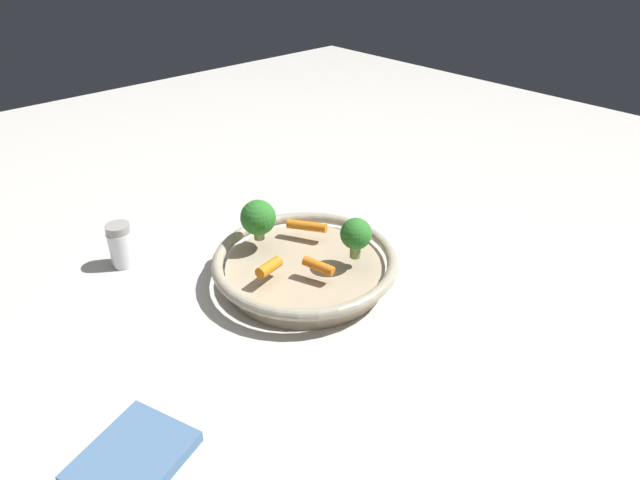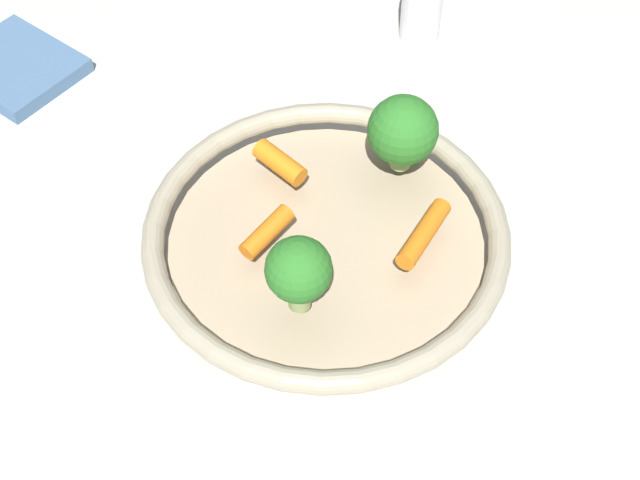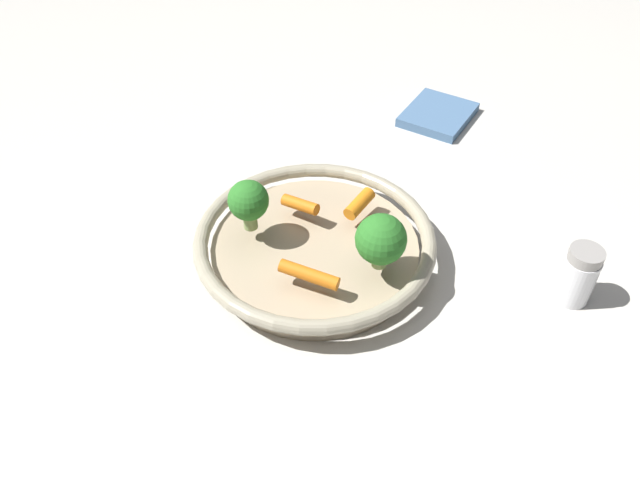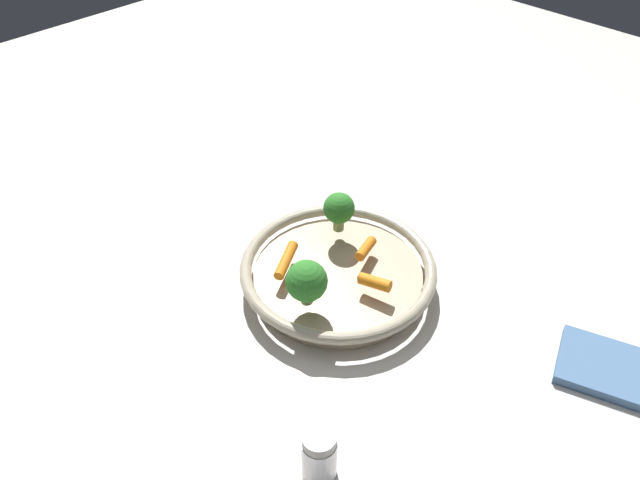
{
  "view_description": "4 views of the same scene",
  "coord_description": "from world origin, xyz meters",
  "px_view_note": "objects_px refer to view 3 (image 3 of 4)",
  "views": [
    {
      "loc": [
        0.45,
        0.52,
        0.49
      ],
      "look_at": [
        -0.02,
        0.01,
        0.07
      ],
      "focal_mm": 30.47,
      "sensor_mm": 36.0,
      "label": 1
    },
    {
      "loc": [
        -0.38,
        0.25,
        0.59
      ],
      "look_at": [
        -0.02,
        0.02,
        0.06
      ],
      "focal_mm": 52.64,
      "sensor_mm": 36.0,
      "label": 2
    },
    {
      "loc": [
        -0.33,
        -0.42,
        0.53
      ],
      "look_at": [
        -0.01,
        -0.03,
        0.06
      ],
      "focal_mm": 35.21,
      "sensor_mm": 36.0,
      "label": 3
    },
    {
      "loc": [
        0.44,
        -0.48,
        0.64
      ],
      "look_at": [
        -0.03,
        -0.01,
        0.07
      ],
      "focal_mm": 34.91,
      "sensor_mm": 36.0,
      "label": 4
    }
  ],
  "objects_px": {
    "baby_carrot_right": "(358,203)",
    "broccoli_floret_small": "(248,201)",
    "broccoli_floret_mid": "(381,240)",
    "dish_towel": "(438,115)",
    "serving_bowl": "(315,246)",
    "baby_carrot_left": "(300,205)",
    "salt_shaker": "(578,275)",
    "baby_carrot_near_rim": "(309,275)"
  },
  "relations": [
    {
      "from": "broccoli_floret_small",
      "to": "salt_shaker",
      "type": "distance_m",
      "value": 0.37
    },
    {
      "from": "serving_bowl",
      "to": "baby_carrot_right",
      "type": "xyz_separation_m",
      "value": [
        0.07,
        0.0,
        0.03
      ]
    },
    {
      "from": "baby_carrot_right",
      "to": "broccoli_floret_small",
      "type": "relative_size",
      "value": 0.71
    },
    {
      "from": "broccoli_floret_small",
      "to": "dish_towel",
      "type": "bearing_deg",
      "value": 10.06
    },
    {
      "from": "baby_carrot_near_rim",
      "to": "baby_carrot_left",
      "type": "bearing_deg",
      "value": 56.93
    },
    {
      "from": "serving_bowl",
      "to": "baby_carrot_left",
      "type": "bearing_deg",
      "value": 73.83
    },
    {
      "from": "baby_carrot_left",
      "to": "salt_shaker",
      "type": "distance_m",
      "value": 0.32
    },
    {
      "from": "dish_towel",
      "to": "serving_bowl",
      "type": "bearing_deg",
      "value": -160.07
    },
    {
      "from": "baby_carrot_right",
      "to": "salt_shaker",
      "type": "xyz_separation_m",
      "value": [
        0.12,
        -0.23,
        -0.02
      ]
    },
    {
      "from": "serving_bowl",
      "to": "baby_carrot_right",
      "type": "height_order",
      "value": "baby_carrot_right"
    },
    {
      "from": "broccoli_floret_mid",
      "to": "salt_shaker",
      "type": "distance_m",
      "value": 0.22
    },
    {
      "from": "baby_carrot_left",
      "to": "baby_carrot_right",
      "type": "distance_m",
      "value": 0.07
    },
    {
      "from": "broccoli_floret_small",
      "to": "broccoli_floret_mid",
      "type": "xyz_separation_m",
      "value": [
        0.07,
        -0.14,
        -0.0
      ]
    },
    {
      "from": "dish_towel",
      "to": "broccoli_floret_mid",
      "type": "bearing_deg",
      "value": -147.13
    },
    {
      "from": "baby_carrot_left",
      "to": "broccoli_floret_mid",
      "type": "xyz_separation_m",
      "value": [
        0.01,
        -0.13,
        0.03
      ]
    },
    {
      "from": "serving_bowl",
      "to": "dish_towel",
      "type": "relative_size",
      "value": 2.56
    },
    {
      "from": "baby_carrot_right",
      "to": "broccoli_floret_small",
      "type": "xyz_separation_m",
      "value": [
        -0.12,
        0.05,
        0.03
      ]
    },
    {
      "from": "salt_shaker",
      "to": "broccoli_floret_mid",
      "type": "bearing_deg",
      "value": 139.0
    },
    {
      "from": "baby_carrot_near_rim",
      "to": "broccoli_floret_small",
      "type": "xyz_separation_m",
      "value": [
        -0.0,
        0.11,
        0.03
      ]
    },
    {
      "from": "baby_carrot_right",
      "to": "dish_towel",
      "type": "relative_size",
      "value": 0.41
    },
    {
      "from": "baby_carrot_left",
      "to": "salt_shaker",
      "type": "height_order",
      "value": "salt_shaker"
    },
    {
      "from": "serving_bowl",
      "to": "broccoli_floret_mid",
      "type": "xyz_separation_m",
      "value": [
        0.02,
        -0.08,
        0.06
      ]
    },
    {
      "from": "dish_towel",
      "to": "baby_carrot_left",
      "type": "bearing_deg",
      "value": -166.28
    },
    {
      "from": "baby_carrot_near_rim",
      "to": "baby_carrot_right",
      "type": "distance_m",
      "value": 0.13
    },
    {
      "from": "broccoli_floret_small",
      "to": "dish_towel",
      "type": "relative_size",
      "value": 0.58
    },
    {
      "from": "serving_bowl",
      "to": "broccoli_floret_mid",
      "type": "bearing_deg",
      "value": -75.21
    },
    {
      "from": "baby_carrot_left",
      "to": "salt_shaker",
      "type": "relative_size",
      "value": 0.65
    },
    {
      "from": "salt_shaker",
      "to": "baby_carrot_near_rim",
      "type": "bearing_deg",
      "value": 143.84
    },
    {
      "from": "broccoli_floret_mid",
      "to": "baby_carrot_right",
      "type": "bearing_deg",
      "value": 61.99
    },
    {
      "from": "baby_carrot_left",
      "to": "dish_towel",
      "type": "relative_size",
      "value": 0.43
    },
    {
      "from": "broccoli_floret_small",
      "to": "salt_shaker",
      "type": "height_order",
      "value": "broccoli_floret_small"
    },
    {
      "from": "broccoli_floret_mid",
      "to": "salt_shaker",
      "type": "xyz_separation_m",
      "value": [
        0.16,
        -0.14,
        -0.05
      ]
    },
    {
      "from": "baby_carrot_left",
      "to": "baby_carrot_near_rim",
      "type": "xyz_separation_m",
      "value": [
        -0.06,
        -0.1,
        0.0
      ]
    },
    {
      "from": "baby_carrot_right",
      "to": "broccoli_floret_mid",
      "type": "bearing_deg",
      "value": -118.01
    },
    {
      "from": "serving_bowl",
      "to": "dish_towel",
      "type": "distance_m",
      "value": 0.37
    },
    {
      "from": "serving_bowl",
      "to": "broccoli_floret_small",
      "type": "distance_m",
      "value": 0.1
    },
    {
      "from": "broccoli_floret_mid",
      "to": "dish_towel",
      "type": "relative_size",
      "value": 0.6
    },
    {
      "from": "broccoli_floret_small",
      "to": "salt_shaker",
      "type": "bearing_deg",
      "value": -49.8
    },
    {
      "from": "broccoli_floret_mid",
      "to": "serving_bowl",
      "type": "bearing_deg",
      "value": 104.79
    },
    {
      "from": "baby_carrot_left",
      "to": "baby_carrot_right",
      "type": "xyz_separation_m",
      "value": [
        0.06,
        -0.04,
        0.0
      ]
    },
    {
      "from": "baby_carrot_left",
      "to": "dish_towel",
      "type": "distance_m",
      "value": 0.35
    },
    {
      "from": "baby_carrot_left",
      "to": "serving_bowl",
      "type": "bearing_deg",
      "value": -106.17
    }
  ]
}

